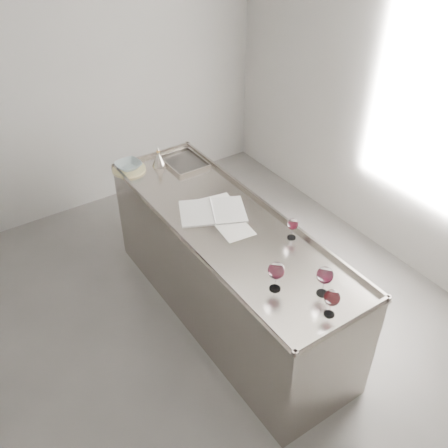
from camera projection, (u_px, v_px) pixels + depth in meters
room_shell at (186, 213)px, 2.94m from camera, size 4.54×5.04×2.84m
counter at (227, 270)px, 3.92m from camera, size 0.77×2.42×0.97m
wine_glass_left at (276, 271)px, 3.00m from camera, size 0.10×0.10×0.21m
wine_glass_middle at (332, 298)px, 2.84m from camera, size 0.09×0.09×0.19m
wine_glass_right at (325, 276)px, 2.97m from camera, size 0.10×0.10×0.20m
wine_glass_small at (293, 225)px, 3.43m from camera, size 0.08×0.08×0.16m
notebook at (213, 211)px, 3.74m from camera, size 0.58×0.51×0.02m
loose_paper_top at (233, 227)px, 3.59m from camera, size 0.25×0.34×0.00m
loose_paper_under at (222, 207)px, 3.79m from camera, size 0.29×0.37×0.00m
trivet at (129, 169)px, 4.23m from camera, size 0.34×0.34×0.02m
ceramic_bowl at (128, 166)px, 4.21m from camera, size 0.23×0.23×0.05m
wine_funnel at (159, 160)px, 4.26m from camera, size 0.12×0.12×0.18m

